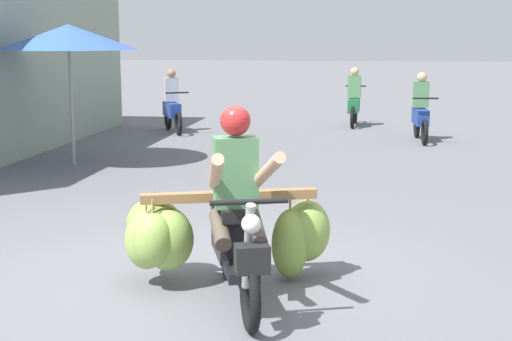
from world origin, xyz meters
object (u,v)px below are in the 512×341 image
motorbike_main_loaded (216,229)px  motorbike_distant_ahead_left (172,107)px  market_umbrella_near_shop (69,37)px  motorbike_distant_ahead_right (354,102)px  motorbike_distant_far_ahead (421,113)px

motorbike_main_loaded → motorbike_distant_ahead_left: 10.52m
motorbike_distant_ahead_left → market_umbrella_near_shop: bearing=-96.7°
motorbike_main_loaded → motorbike_distant_ahead_right: bearing=85.3°
motorbike_main_loaded → motorbike_distant_ahead_left: size_ratio=1.27×
motorbike_main_loaded → motorbike_distant_far_ahead: motorbike_main_loaded is taller
motorbike_distant_ahead_right → motorbike_distant_far_ahead: bearing=-59.5°
market_umbrella_near_shop → motorbike_distant_ahead_right: bearing=53.6°
motorbike_main_loaded → market_umbrella_near_shop: 6.86m
motorbike_distant_ahead_right → market_umbrella_near_shop: (-4.52, -6.13, 1.53)m
motorbike_distant_far_ahead → market_umbrella_near_shop: (-5.90, -3.78, 1.53)m
motorbike_main_loaded → motorbike_distant_ahead_right: 11.81m
market_umbrella_near_shop → motorbike_main_loaded: bearing=-57.8°
motorbike_distant_ahead_left → motorbike_distant_ahead_right: (4.00, 1.70, 0.00)m
motorbike_distant_far_ahead → motorbike_distant_ahead_left: bearing=173.1°
motorbike_distant_ahead_left → motorbike_distant_ahead_right: size_ratio=0.91×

